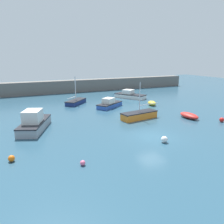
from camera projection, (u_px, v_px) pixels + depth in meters
ground_plane at (152, 137)px, 21.44m from camera, size 120.00×120.00×0.20m
harbor_breakwater at (72, 86)px, 48.47m from camera, size 58.49×2.59×2.66m
sailboat_short_mast at (139, 115)px, 27.45m from camera, size 5.58×2.21×4.63m
motorboat_grey_hull at (34, 123)px, 23.12m from camera, size 4.18×6.19×2.24m
cabin_cruiser_white at (130, 95)px, 41.36m from camera, size 4.89×6.15×1.58m
motorboat_with_cabin at (109, 104)px, 33.67m from camera, size 4.97×4.11×1.51m
fishing_dinghy_green at (152, 103)px, 35.14m from camera, size 1.50×2.06×0.72m
rowboat_blue_near at (189, 116)px, 27.79m from camera, size 1.42×2.94×0.67m
sailboat_twin_hulled at (76, 102)px, 36.10m from camera, size 4.29×4.45×4.57m
mooring_buoy_orange at (11, 158)px, 16.21m from camera, size 0.49×0.49×0.49m
mooring_buoy_white at (164, 139)px, 19.81m from camera, size 0.60×0.60×0.60m
mooring_buoy_pink at (83, 163)px, 15.64m from camera, size 0.38×0.38×0.38m
mooring_buoy_red at (222, 120)px, 26.15m from camera, size 0.55×0.55×0.55m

